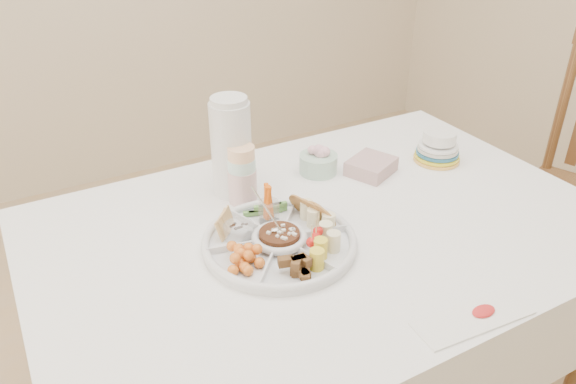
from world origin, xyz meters
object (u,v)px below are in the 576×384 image
dining_table (323,331)px  plate_stack (438,147)px  party_tray (279,240)px  thermos (231,146)px

dining_table → plate_stack: size_ratio=10.29×
party_tray → thermos: (0.01, 0.31, 0.13)m
dining_table → thermos: bearing=116.6°
thermos → plate_stack: thermos is taller
thermos → party_tray: bearing=-92.7°
party_tray → plate_stack: bearing=14.6°
plate_stack → thermos: bearing=168.4°
thermos → plate_stack: (0.66, -0.13, -0.10)m
dining_table → thermos: 0.62m
dining_table → party_tray: party_tray is taller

